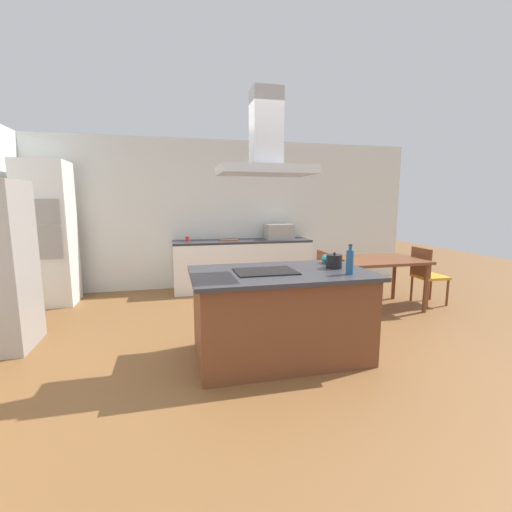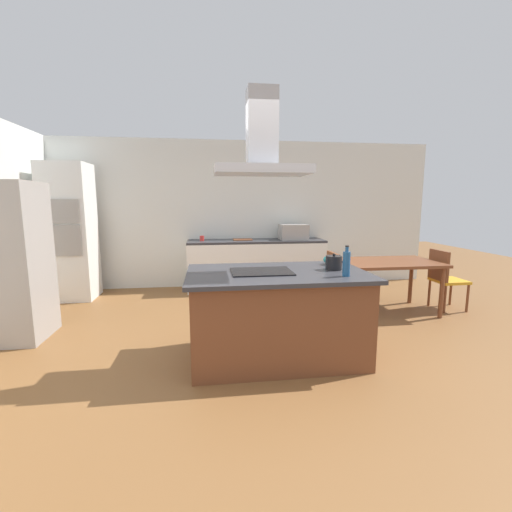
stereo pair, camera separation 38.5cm
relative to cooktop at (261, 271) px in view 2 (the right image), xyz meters
The scene contains 17 objects.
ground 1.76m from the cooktop, 83.95° to the left, with size 16.00×16.00×0.00m, color brown.
wall_back 3.28m from the cooktop, 87.20° to the left, with size 7.20×0.10×2.70m, color silver.
kitchen_island 0.48m from the cooktop, ahead, with size 1.80×1.08×0.90m.
cooktop is the anchor object (origin of this frame).
tea_kettle 0.76m from the cooktop, ahead, with size 0.22×0.17×0.17m.
olive_oil_bottle 0.82m from the cooktop, 21.46° to the right, with size 0.07×0.07×0.29m.
mixing_bowl 0.90m from the cooktop, 19.87° to the left, with size 0.20×0.20×0.11m, color teal.
back_counter 2.94m from the cooktop, 83.05° to the left, with size 2.48×0.62×0.90m.
countertop_microwave 3.06m from the cooktop, 70.16° to the left, with size 0.50×0.38×0.28m, color #9E9993.
coffee_mug_red 2.96m from the cooktop, 102.22° to the left, with size 0.08×0.08×0.09m, color red.
cutting_board 2.93m from the cooktop, 87.98° to the left, with size 0.34×0.24×0.02m, color brown.
wall_oven_stack 3.81m from the cooktop, 136.01° to the left, with size 0.70×0.66×2.20m.
refrigerator 2.96m from the cooktop, 162.20° to the left, with size 0.80×0.73×1.82m.
dining_table 2.39m from the cooktop, 31.82° to the left, with size 1.40×0.90×0.75m.
chair_at_right_end 3.21m from the cooktop, 23.11° to the left, with size 0.42×0.42×0.89m.
chair_at_left_end 1.71m from the cooktop, 48.64° to the left, with size 0.42×0.42×0.89m.
range_hood 1.20m from the cooktop, ahead, with size 0.90×0.55×0.78m.
Camera 2 is at (-0.68, -3.37, 1.60)m, focal length 24.50 mm.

